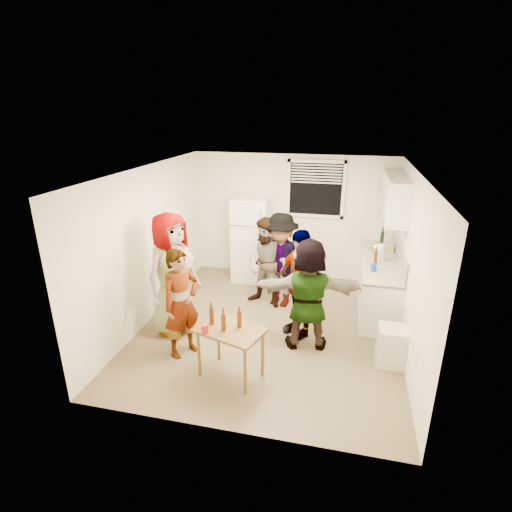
% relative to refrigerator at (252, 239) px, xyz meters
% --- Properties ---
extents(room, '(4.00, 4.50, 2.50)m').
position_rel_refrigerator_xyz_m(room, '(0.75, -1.88, -0.85)').
color(room, white).
rests_on(room, ground).
extents(window, '(1.12, 0.10, 1.06)m').
position_rel_refrigerator_xyz_m(window, '(1.20, 0.33, 1.00)').
color(window, white).
rests_on(window, room).
extents(refrigerator, '(0.70, 0.70, 1.70)m').
position_rel_refrigerator_xyz_m(refrigerator, '(0.00, 0.00, 0.00)').
color(refrigerator, white).
rests_on(refrigerator, ground).
extents(counter_lower, '(0.60, 2.20, 0.86)m').
position_rel_refrigerator_xyz_m(counter_lower, '(2.45, -0.73, -0.42)').
color(counter_lower, white).
rests_on(counter_lower, ground).
extents(countertop, '(0.64, 2.22, 0.04)m').
position_rel_refrigerator_xyz_m(countertop, '(2.45, -0.73, 0.03)').
color(countertop, beige).
rests_on(countertop, counter_lower).
extents(backsplash, '(0.03, 2.20, 0.36)m').
position_rel_refrigerator_xyz_m(backsplash, '(2.74, -0.73, 0.23)').
color(backsplash, beige).
rests_on(backsplash, countertop).
extents(upper_cabinets, '(0.34, 1.60, 0.70)m').
position_rel_refrigerator_xyz_m(upper_cabinets, '(2.58, -0.53, 1.10)').
color(upper_cabinets, white).
rests_on(upper_cabinets, room).
extents(kettle, '(0.30, 0.27, 0.21)m').
position_rel_refrigerator_xyz_m(kettle, '(2.40, -0.37, 0.05)').
color(kettle, silver).
rests_on(kettle, countertop).
extents(paper_towel, '(0.13, 0.13, 0.28)m').
position_rel_refrigerator_xyz_m(paper_towel, '(2.43, -0.79, 0.05)').
color(paper_towel, white).
rests_on(paper_towel, countertop).
extents(wine_bottle, '(0.07, 0.07, 0.27)m').
position_rel_refrigerator_xyz_m(wine_bottle, '(2.50, 0.01, 0.05)').
color(wine_bottle, black).
rests_on(wine_bottle, countertop).
extents(beer_bottle_counter, '(0.06, 0.06, 0.22)m').
position_rel_refrigerator_xyz_m(beer_bottle_counter, '(2.35, -0.94, 0.05)').
color(beer_bottle_counter, '#47230C').
rests_on(beer_bottle_counter, countertop).
extents(blue_cup, '(0.09, 0.09, 0.12)m').
position_rel_refrigerator_xyz_m(blue_cup, '(2.31, -1.30, 0.05)').
color(blue_cup, blue).
rests_on(blue_cup, countertop).
extents(picture_frame, '(0.02, 0.19, 0.16)m').
position_rel_refrigerator_xyz_m(picture_frame, '(2.67, -0.28, 0.13)').
color(picture_frame, gold).
rests_on(picture_frame, countertop).
extents(trash_bin, '(0.39, 0.39, 0.55)m').
position_rel_refrigerator_xyz_m(trash_bin, '(2.56, -2.43, -0.60)').
color(trash_bin, silver).
rests_on(trash_bin, ground).
extents(serving_table, '(0.97, 0.79, 0.71)m').
position_rel_refrigerator_xyz_m(serving_table, '(0.50, -3.19, -0.85)').
color(serving_table, brown).
rests_on(serving_table, ground).
extents(beer_bottle_table, '(0.06, 0.06, 0.22)m').
position_rel_refrigerator_xyz_m(beer_bottle_table, '(0.60, -3.12, -0.14)').
color(beer_bottle_table, '#47230C').
rests_on(beer_bottle_table, serving_table).
extents(red_cup, '(0.09, 0.09, 0.12)m').
position_rel_refrigerator_xyz_m(red_cup, '(0.23, -3.36, -0.14)').
color(red_cup, maroon).
rests_on(red_cup, serving_table).
extents(guest_grey, '(2.15, 1.63, 0.61)m').
position_rel_refrigerator_xyz_m(guest_grey, '(-0.68, -2.29, -0.85)').
color(guest_grey, gray).
rests_on(guest_grey, ground).
extents(guest_stripe, '(1.65, 1.34, 0.38)m').
position_rel_refrigerator_xyz_m(guest_stripe, '(-0.31, -2.83, -0.85)').
color(guest_stripe, '#141933').
rests_on(guest_stripe, ground).
extents(guest_back_left, '(1.22, 1.76, 0.61)m').
position_rel_refrigerator_xyz_m(guest_back_left, '(0.56, -1.10, -0.85)').
color(guest_back_left, brown).
rests_on(guest_back_left, ground).
extents(guest_back_right, '(1.47, 1.90, 0.63)m').
position_rel_refrigerator_xyz_m(guest_back_right, '(0.77, -1.03, -0.85)').
color(guest_back_right, '#403F44').
rests_on(guest_back_right, ground).
extents(guest_black, '(1.93, 1.89, 0.42)m').
position_rel_refrigerator_xyz_m(guest_black, '(1.22, -1.94, -0.85)').
color(guest_black, black).
rests_on(guest_black, ground).
extents(guest_orange, '(1.81, 1.91, 0.49)m').
position_rel_refrigerator_xyz_m(guest_orange, '(1.38, -2.24, -0.85)').
color(guest_orange, '#F89459').
rests_on(guest_orange, ground).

